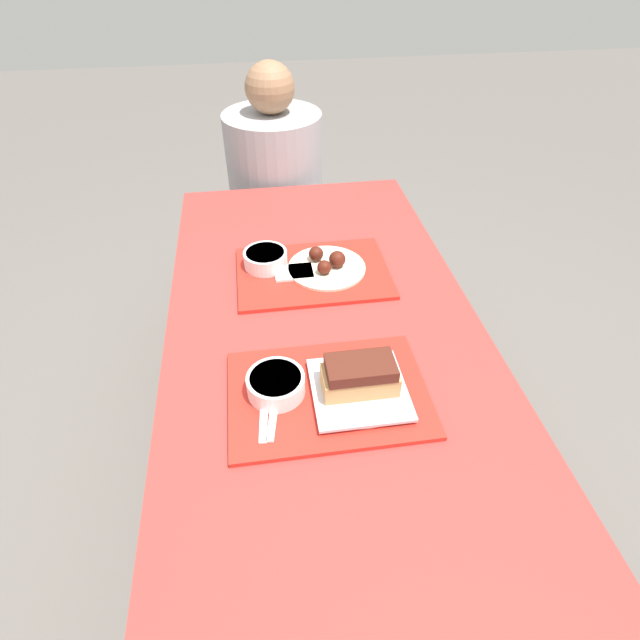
# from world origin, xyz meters

# --- Properties ---
(ground_plane) EXTENTS (12.00, 12.00, 0.00)m
(ground_plane) POSITION_xyz_m (0.00, 0.00, 0.00)
(ground_plane) COLOR #605B56
(picnic_table) EXTENTS (0.81, 1.74, 0.75)m
(picnic_table) POSITION_xyz_m (0.00, 0.00, 0.66)
(picnic_table) COLOR maroon
(picnic_table) RESTS_ON ground_plane
(picnic_bench_far) EXTENTS (0.77, 0.28, 0.46)m
(picnic_bench_far) POSITION_xyz_m (0.00, 1.09, 0.38)
(picnic_bench_far) COLOR maroon
(picnic_bench_far) RESTS_ON ground_plane
(tray_near) EXTENTS (0.44, 0.31, 0.01)m
(tray_near) POSITION_xyz_m (-0.03, -0.19, 0.76)
(tray_near) COLOR red
(tray_near) RESTS_ON picnic_table
(tray_far) EXTENTS (0.44, 0.31, 0.01)m
(tray_far) POSITION_xyz_m (-0.00, 0.28, 0.76)
(tray_far) COLOR red
(tray_far) RESTS_ON picnic_table
(bowl_coleslaw_near) EXTENTS (0.13, 0.13, 0.05)m
(bowl_coleslaw_near) POSITION_xyz_m (-0.14, -0.17, 0.79)
(bowl_coleslaw_near) COLOR white
(bowl_coleslaw_near) RESTS_ON tray_near
(brisket_sandwich_plate) EXTENTS (0.21, 0.21, 0.09)m
(brisket_sandwich_plate) POSITION_xyz_m (0.04, -0.20, 0.80)
(brisket_sandwich_plate) COLOR beige
(brisket_sandwich_plate) RESTS_ON tray_near
(plastic_fork_near) EXTENTS (0.03, 0.17, 0.00)m
(plastic_fork_near) POSITION_xyz_m (-0.17, -0.22, 0.77)
(plastic_fork_near) COLOR white
(plastic_fork_near) RESTS_ON tray_near
(plastic_knife_near) EXTENTS (0.05, 0.17, 0.00)m
(plastic_knife_near) POSITION_xyz_m (-0.15, -0.22, 0.77)
(plastic_knife_near) COLOR white
(plastic_knife_near) RESTS_ON tray_near
(condiment_packet) EXTENTS (0.04, 0.03, 0.01)m
(condiment_packet) POSITION_xyz_m (-0.03, -0.12, 0.77)
(condiment_packet) COLOR #3F3F47
(condiment_packet) RESTS_ON tray_near
(bowl_coleslaw_far) EXTENTS (0.13, 0.13, 0.05)m
(bowl_coleslaw_far) POSITION_xyz_m (-0.13, 0.33, 0.79)
(bowl_coleslaw_far) COLOR white
(bowl_coleslaw_far) RESTS_ON tray_far
(wings_plate_far) EXTENTS (0.23, 0.23, 0.06)m
(wings_plate_far) POSITION_xyz_m (0.04, 0.28, 0.78)
(wings_plate_far) COLOR beige
(wings_plate_far) RESTS_ON tray_far
(napkin_far) EXTENTS (0.11, 0.08, 0.01)m
(napkin_far) POSITION_xyz_m (-0.06, 0.27, 0.77)
(napkin_far) COLOR white
(napkin_far) RESTS_ON tray_far
(person_seated_across) EXTENTS (0.39, 0.39, 0.69)m
(person_seated_across) POSITION_xyz_m (-0.05, 1.09, 0.73)
(person_seated_across) COLOR #9E9EA3
(person_seated_across) RESTS_ON picnic_bench_far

